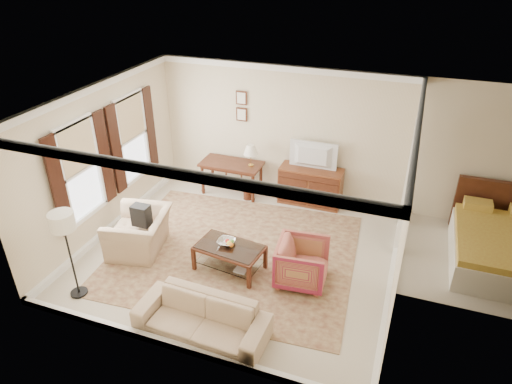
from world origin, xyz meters
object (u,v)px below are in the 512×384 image
Objects in this scene: writing_desk at (232,167)px; sideboard at (310,186)px; coffee_table at (229,251)px; sofa at (201,314)px; striped_armchair at (302,261)px; tv at (313,148)px; club_armchair at (138,226)px.

sideboard reaches higher than writing_desk.
coffee_table is 0.63× the size of sofa.
sideboard is 2.69m from striped_armchair.
sideboard is 2.85m from coffee_table.
tv reaches higher than coffee_table.
tv reaches higher than sideboard.
sofa is at bearing 40.90° from club_armchair.
coffee_table is 1.54m from sofa.
tv reaches higher than writing_desk.
striped_armchair is at bearing 80.30° from club_armchair.
tv is 1.14× the size of striped_armchair.
sideboard is at bearing 5.72° from striped_armchair.
writing_desk is 1.19× the size of club_armchair.
sideboard is 1.39× the size of tv.
striped_armchair is at bearing -79.00° from sideboard.
sideboard is 1.10× the size of coffee_table.
striped_armchair is 0.73× the size of club_armchair.
sideboard reaches higher than coffee_table.
club_armchair is 0.59× the size of sofa.
sofa is (-0.55, -4.27, -0.03)m from sideboard.
sideboard is at bearing 125.35° from club_armchair.
striped_armchair is at bearing 59.15° from sofa.
tv is (0.00, -0.02, 0.90)m from sideboard.
tv is at bearing -90.00° from sideboard.
tv reaches higher than sofa.
sofa is at bearing -82.45° from coffee_table.
sideboard reaches higher than sofa.
tv is 3.83m from club_armchair.
tv is 0.84× the size of club_armchair.
striped_armchair is 3.06m from club_armchair.
striped_armchair reaches higher than sofa.
sideboard is at bearing 74.68° from coffee_table.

